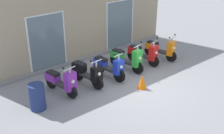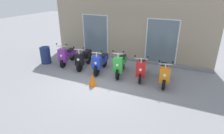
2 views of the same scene
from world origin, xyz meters
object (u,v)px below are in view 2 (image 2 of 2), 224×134
object	(u,v)px
scooter_green	(120,64)
traffic_cone	(92,80)
scooter_blue	(101,62)
scooter_red	(141,68)
scooter_orange	(164,73)
trash_bin	(45,55)
scooter_black	(84,58)
scooter_purple	(67,55)

from	to	relation	value
scooter_green	traffic_cone	xyz separation A→B (m)	(-0.61, -1.47, -0.25)
scooter_blue	scooter_red	world-z (taller)	scooter_blue
scooter_orange	trash_bin	world-z (taller)	scooter_orange
trash_bin	scooter_green	bearing A→B (deg)	4.55
scooter_orange	traffic_cone	bearing A→B (deg)	-151.27
traffic_cone	scooter_black	bearing A→B (deg)	132.08
trash_bin	traffic_cone	bearing A→B (deg)	-18.30
scooter_blue	scooter_red	distance (m)	1.94
scooter_red	traffic_cone	size ratio (longest dim) A/B	2.92
scooter_green	scooter_red	distance (m)	0.96
scooter_purple	trash_bin	xyz separation A→B (m)	(-1.10, -0.38, -0.03)
scooter_purple	scooter_red	xyz separation A→B (m)	(3.93, -0.03, 0.01)
traffic_cone	scooter_blue	bearing A→B (deg)	104.56
scooter_red	trash_bin	world-z (taller)	scooter_red
scooter_orange	scooter_black	bearing A→B (deg)	178.93
scooter_red	traffic_cone	bearing A→B (deg)	-136.45
scooter_red	scooter_blue	bearing A→B (deg)	-177.70
scooter_purple	traffic_cone	xyz separation A→B (m)	(2.37, -1.52, -0.20)
scooter_blue	scooter_green	size ratio (longest dim) A/B	0.97
scooter_black	traffic_cone	xyz separation A→B (m)	(1.32, -1.47, -0.21)
scooter_purple	scooter_blue	bearing A→B (deg)	-3.15
scooter_black	scooter_red	world-z (taller)	scooter_black
scooter_green	scooter_orange	world-z (taller)	scooter_green
scooter_black	traffic_cone	world-z (taller)	scooter_black
scooter_green	traffic_cone	size ratio (longest dim) A/B	3.16
traffic_cone	trash_bin	distance (m)	3.65
scooter_blue	scooter_orange	distance (m)	2.91
scooter_blue	scooter_red	size ratio (longest dim) A/B	1.05
scooter_green	scooter_purple	bearing A→B (deg)	178.95
scooter_black	trash_bin	world-z (taller)	scooter_black
scooter_blue	traffic_cone	xyz separation A→B (m)	(0.37, -1.41, -0.20)
traffic_cone	trash_bin	size ratio (longest dim) A/B	0.60
scooter_blue	scooter_purple	bearing A→B (deg)	176.85
scooter_blue	trash_bin	xyz separation A→B (m)	(-3.10, -0.27, -0.03)
scooter_black	scooter_red	xyz separation A→B (m)	(2.89, 0.02, -0.00)
scooter_purple	scooter_blue	size ratio (longest dim) A/B	0.94
traffic_cone	scooter_red	bearing A→B (deg)	43.55
scooter_black	scooter_blue	distance (m)	0.96
scooter_blue	scooter_orange	world-z (taller)	scooter_blue
traffic_cone	scooter_green	bearing A→B (deg)	67.52
trash_bin	scooter_purple	bearing A→B (deg)	19.04
scooter_black	traffic_cone	distance (m)	1.99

